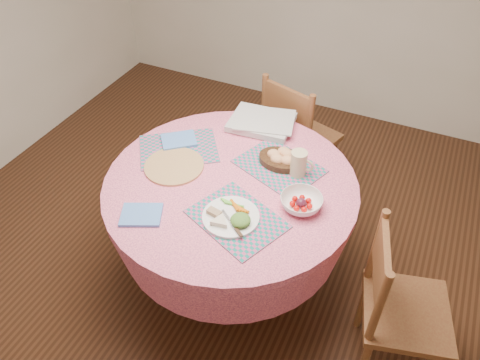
% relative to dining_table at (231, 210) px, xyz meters
% --- Properties ---
extents(ground, '(4.00, 4.00, 0.00)m').
position_rel_dining_table_xyz_m(ground, '(0.00, 0.00, -0.56)').
color(ground, '#331C0F').
rests_on(ground, ground).
extents(dining_table, '(1.24, 1.24, 0.75)m').
position_rel_dining_table_xyz_m(dining_table, '(0.00, 0.00, 0.00)').
color(dining_table, pink).
rests_on(dining_table, ground).
extents(chair_right, '(0.47, 0.48, 0.87)m').
position_rel_dining_table_xyz_m(chair_right, '(0.89, -0.14, -0.10)').
color(chair_right, brown).
rests_on(chair_right, ground).
extents(chair_back, '(0.52, 0.51, 0.90)m').
position_rel_dining_table_xyz_m(chair_back, '(0.05, 0.86, -0.09)').
color(chair_back, brown).
rests_on(chair_back, ground).
extents(placemat_front, '(0.49, 0.43, 0.01)m').
position_rel_dining_table_xyz_m(placemat_front, '(0.13, -0.22, 0.20)').
color(placemat_front, '#15766C').
rests_on(placemat_front, dining_table).
extents(placemat_left, '(0.50, 0.48, 0.01)m').
position_rel_dining_table_xyz_m(placemat_left, '(-0.36, 0.12, 0.20)').
color(placemat_left, '#15766C').
rests_on(placemat_left, dining_table).
extents(placemat_back, '(0.48, 0.42, 0.01)m').
position_rel_dining_table_xyz_m(placemat_back, '(0.17, 0.20, 0.20)').
color(placemat_back, '#15766C').
rests_on(placemat_back, dining_table).
extents(wicker_trivet, '(0.30, 0.30, 0.01)m').
position_rel_dining_table_xyz_m(wicker_trivet, '(-0.31, -0.02, 0.20)').
color(wicker_trivet, '#A97549').
rests_on(wicker_trivet, dining_table).
extents(napkin_near, '(0.22, 0.20, 0.01)m').
position_rel_dining_table_xyz_m(napkin_near, '(-0.26, -0.38, 0.20)').
color(napkin_near, '#5081CE').
rests_on(napkin_near, dining_table).
extents(napkin_far, '(0.23, 0.22, 0.01)m').
position_rel_dining_table_xyz_m(napkin_far, '(-0.39, 0.17, 0.21)').
color(napkin_far, '#5081CE').
rests_on(napkin_far, placemat_left).
extents(dinner_plate, '(0.26, 0.26, 0.05)m').
position_rel_dining_table_xyz_m(dinner_plate, '(0.12, -0.23, 0.22)').
color(dinner_plate, white).
rests_on(dinner_plate, placemat_front).
extents(bread_bowl, '(0.23, 0.23, 0.08)m').
position_rel_dining_table_xyz_m(bread_bowl, '(0.17, 0.23, 0.23)').
color(bread_bowl, black).
rests_on(bread_bowl, placemat_back).
extents(latte_mug, '(0.12, 0.08, 0.13)m').
position_rel_dining_table_xyz_m(latte_mug, '(0.28, 0.19, 0.27)').
color(latte_mug, '#C5B588').
rests_on(latte_mug, placemat_back).
extents(fruit_bowl, '(0.24, 0.24, 0.06)m').
position_rel_dining_table_xyz_m(fruit_bowl, '(0.37, -0.02, 0.22)').
color(fruit_bowl, white).
rests_on(fruit_bowl, dining_table).
extents(newspaper_stack, '(0.39, 0.32, 0.04)m').
position_rel_dining_table_xyz_m(newspaper_stack, '(-0.04, 0.50, 0.22)').
color(newspaper_stack, silver).
rests_on(newspaper_stack, dining_table).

